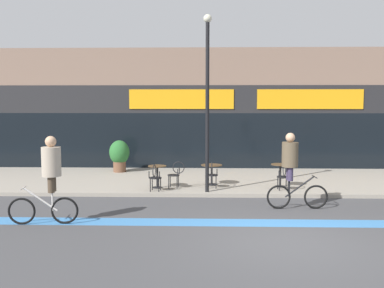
# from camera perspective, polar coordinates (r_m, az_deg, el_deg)

# --- Properties ---
(ground_plane) EXTENTS (120.00, 120.00, 0.00)m
(ground_plane) POSITION_cam_1_polar(r_m,az_deg,el_deg) (10.07, 11.69, -12.17)
(ground_plane) COLOR #424244
(sidewalk_slab) EXTENTS (40.00, 5.50, 0.12)m
(sidewalk_slab) POSITION_cam_1_polar(r_m,az_deg,el_deg) (17.05, 7.49, -4.63)
(sidewalk_slab) COLOR gray
(sidewalk_slab) RESTS_ON ground
(storefront_facade) EXTENTS (40.00, 4.06, 5.33)m
(storefront_facade) POSITION_cam_1_polar(r_m,az_deg,el_deg) (21.49, 6.32, 4.40)
(storefront_facade) COLOR #7F6656
(storefront_facade) RESTS_ON ground
(bike_lane_stripe) EXTENTS (36.00, 0.70, 0.01)m
(bike_lane_stripe) POSITION_cam_1_polar(r_m,az_deg,el_deg) (11.55, 10.34, -9.83)
(bike_lane_stripe) COLOR #3D7AB7
(bike_lane_stripe) RESTS_ON ground
(bistro_table_0) EXTENTS (0.62, 0.62, 0.75)m
(bistro_table_0) POSITION_cam_1_polar(r_m,az_deg,el_deg) (15.16, -4.44, -3.60)
(bistro_table_0) COLOR black
(bistro_table_0) RESTS_ON sidewalk_slab
(bistro_table_1) EXTENTS (0.73, 0.73, 0.71)m
(bistro_table_1) POSITION_cam_1_polar(r_m,az_deg,el_deg) (15.68, 2.52, -3.37)
(bistro_table_1) COLOR black
(bistro_table_1) RESTS_ON sidewalk_slab
(bistro_table_2) EXTENTS (0.64, 0.64, 0.78)m
(bistro_table_2) POSITION_cam_1_polar(r_m,az_deg,el_deg) (15.59, 11.15, -3.36)
(bistro_table_2) COLOR black
(bistro_table_2) RESTS_ON sidewalk_slab
(cafe_chair_0_near) EXTENTS (0.44, 0.59, 0.90)m
(cafe_chair_0_near) POSITION_cam_1_polar(r_m,az_deg,el_deg) (14.55, -4.74, -4.04)
(cafe_chair_0_near) COLOR black
(cafe_chair_0_near) RESTS_ON sidewalk_slab
(cafe_chair_0_side) EXTENTS (0.59, 0.44, 0.90)m
(cafe_chair_0_side) POSITION_cam_1_polar(r_m,az_deg,el_deg) (15.10, -2.08, -3.67)
(cafe_chair_0_side) COLOR black
(cafe_chair_0_side) RESTS_ON sidewalk_slab
(cafe_chair_1_near) EXTENTS (0.41, 0.58, 0.90)m
(cafe_chair_1_near) POSITION_cam_1_polar(r_m,az_deg,el_deg) (15.06, 2.54, -3.70)
(cafe_chair_1_near) COLOR black
(cafe_chair_1_near) RESTS_ON sidewalk_slab
(cafe_chair_2_near) EXTENTS (0.42, 0.58, 0.90)m
(cafe_chair_2_near) POSITION_cam_1_polar(r_m,az_deg,el_deg) (14.99, 11.55, -3.85)
(cafe_chair_2_near) COLOR black
(cafe_chair_2_near) RESTS_ON sidewalk_slab
(planter_pot) EXTENTS (0.83, 0.83, 1.31)m
(planter_pot) POSITION_cam_1_polar(r_m,az_deg,el_deg) (18.76, -9.20, -1.32)
(planter_pot) COLOR brown
(planter_pot) RESTS_ON sidewalk_slab
(lamp_post) EXTENTS (0.26, 0.26, 5.61)m
(lamp_post) POSITION_cam_1_polar(r_m,az_deg,el_deg) (14.28, 1.97, 6.66)
(lamp_post) COLOR black
(lamp_post) RESTS_ON sidewalk_slab
(cyclist_0) EXTENTS (1.73, 0.50, 2.15)m
(cyclist_0) POSITION_cam_1_polar(r_m,az_deg,el_deg) (12.89, 12.54, -2.55)
(cyclist_0) COLOR black
(cyclist_0) RESTS_ON ground
(cyclist_2) EXTENTS (1.71, 0.56, 2.19)m
(cyclist_2) POSITION_cam_1_polar(r_m,az_deg,el_deg) (11.54, -17.64, -3.43)
(cyclist_2) COLOR black
(cyclist_2) RESTS_ON ground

